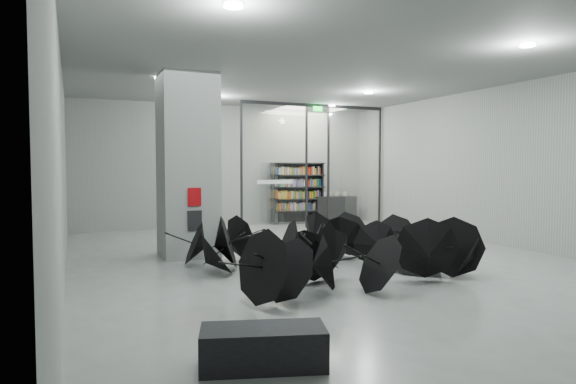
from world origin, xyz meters
name	(u,v)px	position (x,y,z in m)	size (l,w,h in m)	color
room	(331,124)	(0.00, 0.00, 2.84)	(14.00, 14.02, 4.01)	gray
column	(188,166)	(-2.50, 2.00, 2.00)	(1.20, 1.20, 4.00)	slate
fire_cabinet	(194,197)	(-2.50, 1.38, 1.35)	(0.28, 0.04, 0.38)	#A50A07
info_panel	(195,221)	(-2.50, 1.38, 0.85)	(0.30, 0.03, 0.42)	black
exit_sign	(318,109)	(2.40, 5.30, 3.82)	(0.30, 0.06, 0.15)	#0CE533
glass_partition	(315,160)	(2.39, 5.50, 2.18)	(5.06, 0.08, 4.00)	silver
bench	(263,347)	(-3.16, -4.42, 0.20)	(1.24, 0.53, 0.40)	black
bookshelf	(298,193)	(2.36, 6.75, 1.06)	(1.92, 0.38, 2.11)	black
shop_counter	(334,209)	(3.77, 6.69, 0.46)	(1.53, 0.61, 0.92)	black
umbrella_cluster	(343,257)	(-0.27, -0.99, 0.32)	(5.48, 4.54, 1.29)	black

